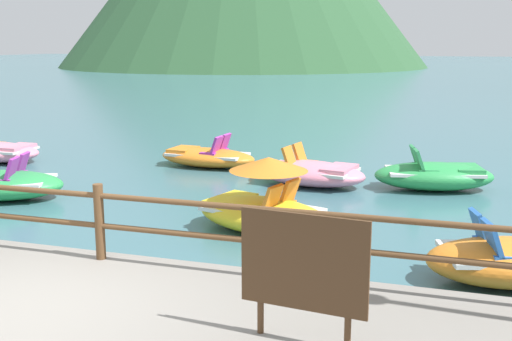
# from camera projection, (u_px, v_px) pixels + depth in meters

# --- Properties ---
(ground_plane) EXTENTS (200.00, 200.00, 0.00)m
(ground_plane) POSITION_uv_depth(u_px,v_px,m) (394.00, 86.00, 43.75)
(ground_plane) COLOR #3D6B75
(dock_railing) EXTENTS (23.92, 0.12, 0.95)m
(dock_railing) POSITION_uv_depth(u_px,v_px,m) (99.00, 213.00, 7.65)
(dock_railing) COLOR brown
(dock_railing) RESTS_ON promenade_dock
(sign_board) EXTENTS (1.18, 0.17, 1.19)m
(sign_board) POSITION_uv_depth(u_px,v_px,m) (304.00, 264.00, 5.48)
(sign_board) COLOR silver
(sign_board) RESTS_ON promenade_dock
(pedal_boat_0) EXTENTS (2.69, 1.79, 0.85)m
(pedal_boat_0) POSITION_uv_depth(u_px,v_px,m) (310.00, 172.00, 13.52)
(pedal_boat_0) COLOR pink
(pedal_boat_0) RESTS_ON ground
(pedal_boat_2) EXTENTS (2.39, 1.76, 0.90)m
(pedal_boat_2) POSITION_uv_depth(u_px,v_px,m) (511.00, 261.00, 7.96)
(pedal_boat_2) COLOR orange
(pedal_boat_2) RESTS_ON ground
(pedal_boat_3) EXTENTS (2.56, 1.35, 0.82)m
(pedal_boat_3) POSITION_uv_depth(u_px,v_px,m) (207.00, 157.00, 15.54)
(pedal_boat_3) COLOR orange
(pedal_boat_3) RESTS_ON ground
(pedal_boat_4) EXTENTS (2.68, 1.77, 0.89)m
(pedal_boat_4) POSITION_uv_depth(u_px,v_px,m) (434.00, 175.00, 13.09)
(pedal_boat_4) COLOR green
(pedal_boat_4) RESTS_ON ground
(pedal_boat_7) EXTENTS (2.61, 1.94, 1.24)m
(pedal_boat_7) POSITION_uv_depth(u_px,v_px,m) (263.00, 206.00, 10.20)
(pedal_boat_7) COLOR yellow
(pedal_boat_7) RESTS_ON ground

